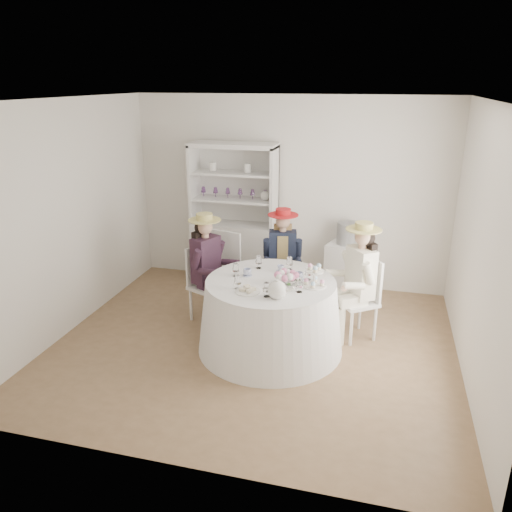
# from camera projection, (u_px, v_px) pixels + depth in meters

# --- Properties ---
(ground) EXTENTS (4.50, 4.50, 0.00)m
(ground) POSITION_uv_depth(u_px,v_px,m) (254.00, 344.00, 5.75)
(ground) COLOR brown
(ground) RESTS_ON ground
(ceiling) EXTENTS (4.50, 4.50, 0.00)m
(ceiling) POSITION_uv_depth(u_px,v_px,m) (253.00, 100.00, 4.84)
(ceiling) COLOR white
(ceiling) RESTS_ON wall_back
(wall_back) EXTENTS (4.50, 0.00, 4.50)m
(wall_back) POSITION_uv_depth(u_px,v_px,m) (289.00, 193.00, 7.12)
(wall_back) COLOR white
(wall_back) RESTS_ON ground
(wall_front) EXTENTS (4.50, 0.00, 4.50)m
(wall_front) POSITION_uv_depth(u_px,v_px,m) (181.00, 313.00, 3.47)
(wall_front) COLOR white
(wall_front) RESTS_ON ground
(wall_left) EXTENTS (0.00, 4.50, 4.50)m
(wall_left) POSITION_uv_depth(u_px,v_px,m) (68.00, 218.00, 5.83)
(wall_left) COLOR white
(wall_left) RESTS_ON ground
(wall_right) EXTENTS (0.00, 4.50, 4.50)m
(wall_right) POSITION_uv_depth(u_px,v_px,m) (481.00, 250.00, 4.77)
(wall_right) COLOR white
(wall_right) RESTS_ON ground
(tea_table) EXTENTS (1.62, 1.62, 0.82)m
(tea_table) POSITION_uv_depth(u_px,v_px,m) (270.00, 315.00, 5.55)
(tea_table) COLOR white
(tea_table) RESTS_ON ground
(hutch) EXTENTS (1.39, 0.89, 2.06)m
(hutch) POSITION_uv_depth(u_px,v_px,m) (235.00, 235.00, 7.29)
(hutch) COLOR silver
(hutch) RESTS_ON ground
(side_table) EXTENTS (0.59, 0.59, 0.74)m
(side_table) POSITION_uv_depth(u_px,v_px,m) (346.00, 269.00, 7.01)
(side_table) COLOR silver
(side_table) RESTS_ON ground
(hatbox) EXTENTS (0.36, 0.36, 0.30)m
(hatbox) POSITION_uv_depth(u_px,v_px,m) (348.00, 233.00, 6.83)
(hatbox) COLOR black
(hatbox) RESTS_ON side_table
(guest_left) EXTENTS (0.58, 0.53, 1.38)m
(guest_left) POSITION_uv_depth(u_px,v_px,m) (207.00, 262.00, 6.10)
(guest_left) COLOR silver
(guest_left) RESTS_ON ground
(guest_mid) EXTENTS (0.51, 0.54, 1.36)m
(guest_mid) POSITION_uv_depth(u_px,v_px,m) (282.00, 254.00, 6.40)
(guest_mid) COLOR silver
(guest_mid) RESTS_ON ground
(guest_right) EXTENTS (0.60, 0.57, 1.41)m
(guest_right) POSITION_uv_depth(u_px,v_px,m) (359.00, 275.00, 5.66)
(guest_right) COLOR silver
(guest_right) RESTS_ON ground
(spare_chair) EXTENTS (0.53, 0.53, 1.06)m
(spare_chair) POSITION_uv_depth(u_px,v_px,m) (232.00, 264.00, 6.61)
(spare_chair) COLOR silver
(spare_chair) RESTS_ON ground
(teacup_a) EXTENTS (0.10, 0.10, 0.07)m
(teacup_a) POSITION_uv_depth(u_px,v_px,m) (247.00, 273.00, 5.55)
(teacup_a) COLOR white
(teacup_a) RESTS_ON tea_table
(teacup_b) EXTENTS (0.09, 0.09, 0.07)m
(teacup_b) POSITION_uv_depth(u_px,v_px,m) (281.00, 269.00, 5.65)
(teacup_b) COLOR white
(teacup_b) RESTS_ON tea_table
(teacup_c) EXTENTS (0.11, 0.11, 0.07)m
(teacup_c) POSITION_uv_depth(u_px,v_px,m) (299.00, 276.00, 5.45)
(teacup_c) COLOR white
(teacup_c) RESTS_ON tea_table
(flower_bowl) EXTENTS (0.24, 0.24, 0.05)m
(flower_bowl) POSITION_uv_depth(u_px,v_px,m) (289.00, 281.00, 5.35)
(flower_bowl) COLOR white
(flower_bowl) RESTS_ON tea_table
(flower_arrangement) EXTENTS (0.21, 0.21, 0.08)m
(flower_arrangement) POSITION_uv_depth(u_px,v_px,m) (288.00, 276.00, 5.29)
(flower_arrangement) COLOR pink
(flower_arrangement) RESTS_ON tea_table
(table_teapot) EXTENTS (0.27, 0.19, 0.20)m
(table_teapot) POSITION_uv_depth(u_px,v_px,m) (277.00, 290.00, 4.97)
(table_teapot) COLOR white
(table_teapot) RESTS_ON tea_table
(sandwich_plate) EXTENTS (0.26, 0.26, 0.06)m
(sandwich_plate) POSITION_uv_depth(u_px,v_px,m) (248.00, 291.00, 5.14)
(sandwich_plate) COLOR white
(sandwich_plate) RESTS_ON tea_table
(cupcake_stand) EXTENTS (0.25, 0.25, 0.24)m
(cupcake_stand) POSITION_uv_depth(u_px,v_px,m) (314.00, 278.00, 5.26)
(cupcake_stand) COLOR white
(cupcake_stand) RESTS_ON tea_table
(stemware_set) EXTENTS (0.87, 0.88, 0.15)m
(stemware_set) POSITION_uv_depth(u_px,v_px,m) (271.00, 275.00, 5.39)
(stemware_set) COLOR white
(stemware_set) RESTS_ON tea_table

